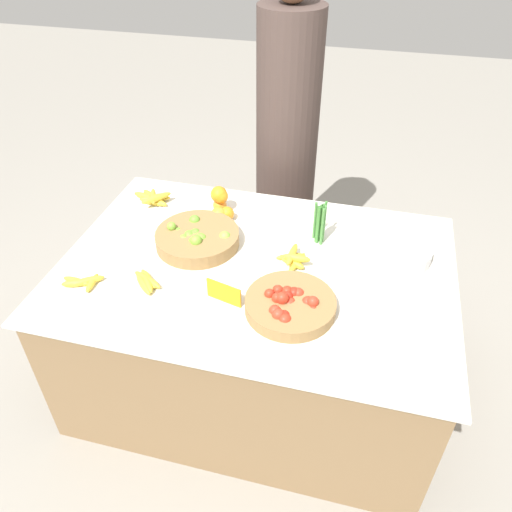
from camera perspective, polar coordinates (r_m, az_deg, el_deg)
ground_plane at (r=2.64m, az=0.00°, el=-13.43°), size 12.00×12.00×0.00m
market_table at (r=2.36m, az=0.00°, el=-7.92°), size 1.65×1.15×0.73m
lime_bowl at (r=2.23m, az=-6.76°, el=2.08°), size 0.37×0.37×0.09m
tomato_basket at (r=1.89m, az=3.92°, el=-5.54°), size 0.35×0.35×0.09m
orange_pile at (r=2.40m, az=-4.05°, el=5.97°), size 0.13×0.16×0.14m
metal_bowl at (r=2.22m, az=15.18°, el=0.70°), size 0.34×0.34×0.07m
price_sign at (r=1.92m, az=-3.69°, el=-4.22°), size 0.15×0.04×0.09m
veg_bundle at (r=2.22m, az=7.38°, el=3.73°), size 0.05×0.07×0.19m
banana_bunch_front_right at (r=2.13m, az=-19.17°, el=-2.81°), size 0.17×0.12×0.03m
banana_bunch_front_left at (r=2.06m, az=-12.39°, el=-2.85°), size 0.15×0.15×0.03m
banana_bunch_middle_right at (r=2.57m, az=-11.72°, el=6.48°), size 0.22×0.18×0.06m
banana_bunch_front_center at (r=2.11m, az=4.32°, el=-0.31°), size 0.16×0.17×0.06m
vendor_person at (r=2.90m, az=3.51°, el=12.29°), size 0.35×0.35×1.74m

